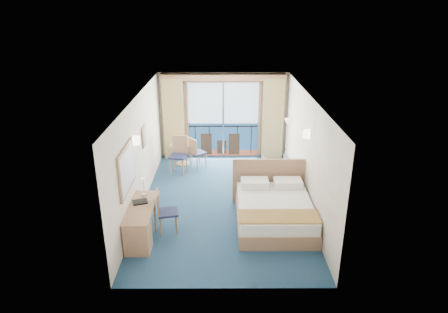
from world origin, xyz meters
The scene contains 22 objects.
floor centered at (0.00, 0.00, 0.00)m, with size 6.50×6.50×0.00m, color navy.
room_walls centered at (0.00, 0.00, 1.78)m, with size 4.04×6.54×2.72m.
balcony_door centered at (-0.01, 3.22, 1.14)m, with size 2.36×0.03×2.52m.
curtain_left centered at (-1.55, 3.07, 1.28)m, with size 0.65×0.22×2.55m, color tan.
curtain_right centered at (1.55, 3.07, 1.28)m, with size 0.65×0.22×2.55m, color tan.
pelmet centered at (0.00, 3.10, 2.58)m, with size 3.80×0.25×0.18m, color #A37958.
mirror centered at (-1.97, -1.50, 1.55)m, with size 0.05×1.25×0.95m.
wall_print centered at (-1.97, 0.45, 1.60)m, with size 0.04×0.42×0.52m.
sconce_left centered at (-1.94, -0.60, 1.85)m, with size 0.18×0.18×0.18m, color #FBEAB0.
sconce_right centered at (1.94, -0.15, 1.85)m, with size 0.18×0.18×0.18m, color #FBEAB0.
bed centered at (1.14, -0.99, 0.32)m, with size 1.83×2.18×1.15m.
nightstand centered at (1.79, 0.22, 0.25)m, with size 0.38×0.36×0.50m, color #A78058.
phone centered at (1.80, 0.26, 0.54)m, with size 0.18×0.14×0.08m, color silver.
armchair centered at (1.51, 1.28, 0.33)m, with size 0.71×0.73×0.66m, color #474D57.
floor_lamp centered at (1.88, 2.30, 1.14)m, with size 0.21×0.21×1.51m.
desk centered at (-1.73, -1.99, 0.40)m, with size 0.53×1.54×0.72m.
desk_chair centered at (-1.29, -1.39, 0.55)m, with size 0.50×0.50×0.98m.
folder centered at (-1.79, -1.38, 0.73)m, with size 0.31×0.23×0.03m, color black.
desk_lamp centered at (-1.76, -1.06, 1.03)m, with size 0.11×0.11×0.41m.
round_table centered at (-1.26, 2.51, 0.49)m, with size 0.72×0.72×0.65m.
table_chair_a centered at (-0.83, 2.23, 0.53)m, with size 0.58×0.58×0.94m.
table_chair_b centered at (-1.29, 1.92, 0.61)m, with size 0.55×0.56×1.09m.
Camera 1 is at (-0.02, -8.95, 4.75)m, focal length 32.00 mm.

